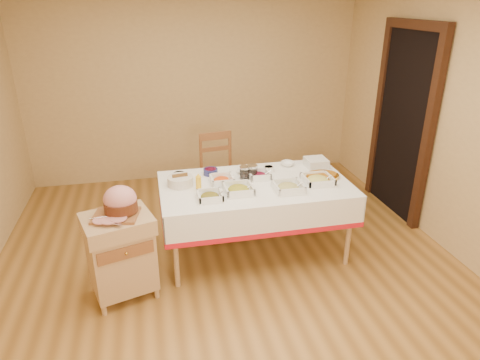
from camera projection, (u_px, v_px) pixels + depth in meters
name	position (u px, v px, depth m)	size (l,w,h in m)	color
room_shell	(230.00, 141.00, 3.58)	(5.00, 5.00, 5.00)	olive
doorway	(403.00, 120.00, 4.90)	(0.09, 1.10, 2.20)	black
dining_table	(255.00, 198.00, 4.18)	(1.82, 1.02, 0.76)	tan
butcher_cart	(121.00, 252.00, 3.60)	(0.65, 0.59, 0.77)	tan
dining_chair	(219.00, 172.00, 5.10)	(0.48, 0.46, 0.95)	brown
ham_on_board	(120.00, 203.00, 3.46)	(0.38, 0.36, 0.25)	brown
serving_dish_a	(210.00, 196.00, 3.78)	(0.22, 0.22, 0.10)	white
serving_dish_b	(239.00, 189.00, 3.91)	(0.26, 0.26, 0.10)	white
serving_dish_c	(288.00, 187.00, 3.95)	(0.26, 0.26, 0.11)	white
serving_dish_d	(318.00, 180.00, 4.12)	(0.27, 0.27, 0.10)	white
serving_dish_e	(222.00, 180.00, 4.11)	(0.23, 0.22, 0.10)	white
serving_dish_f	(259.00, 175.00, 4.23)	(0.22, 0.21, 0.10)	white
small_bowl_left	(179.00, 175.00, 4.23)	(0.13, 0.13, 0.06)	white
small_bowl_mid	(211.00, 171.00, 4.31)	(0.15, 0.15, 0.06)	navy
small_bowl_right	(269.00, 169.00, 4.39)	(0.11, 0.11, 0.05)	white
bowl_white_imported	(244.00, 171.00, 4.36)	(0.14, 0.14, 0.03)	white
bowl_small_imported	(288.00, 164.00, 4.55)	(0.14, 0.14, 0.04)	white
preserve_jar_left	(244.00, 173.00, 4.21)	(0.10, 0.10, 0.13)	silver
preserve_jar_right	(252.00, 172.00, 4.22)	(0.11, 0.11, 0.13)	silver
mustard_bottle	(198.00, 182.00, 3.96)	(0.05, 0.05, 0.16)	yellow
bread_basket	(180.00, 181.00, 4.06)	(0.24, 0.24, 0.11)	silver
plate_stack	(316.00, 163.00, 4.51)	(0.22, 0.22, 0.09)	white
brass_platter	(321.00, 176.00, 4.23)	(0.36, 0.26, 0.05)	gold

